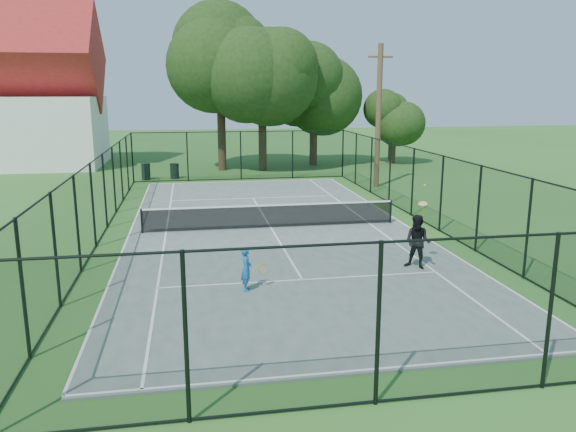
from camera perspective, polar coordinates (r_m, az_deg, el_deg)
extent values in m
plane|color=#326121|center=(22.45, -1.74, -1.35)|extent=(120.00, 120.00, 0.00)
cube|color=#52605A|center=(22.44, -1.74, -1.28)|extent=(11.00, 24.00, 0.06)
cylinder|color=black|center=(22.20, -14.63, -0.51)|extent=(0.08, 0.08, 0.95)
cylinder|color=black|center=(23.54, 10.39, 0.44)|extent=(0.08, 0.08, 0.95)
cube|color=black|center=(22.33, -1.75, -0.02)|extent=(10.00, 0.03, 0.88)
cube|color=white|center=(22.23, -1.76, 1.10)|extent=(10.00, 0.05, 0.06)
cylinder|color=#332114|center=(39.29, -6.74, 7.79)|extent=(0.56, 0.56, 4.32)
sphere|color=black|center=(39.17, -6.90, 13.79)|extent=(7.80, 7.80, 7.80)
cylinder|color=#332114|center=(38.91, -2.60, 7.32)|extent=(0.56, 0.56, 3.66)
sphere|color=black|center=(38.75, -2.65, 12.43)|extent=(6.56, 6.56, 6.56)
cylinder|color=#332114|center=(41.82, 2.60, 7.75)|extent=(0.56, 0.56, 3.74)
sphere|color=black|center=(41.67, 2.65, 12.34)|extent=(5.93, 5.93, 5.93)
cylinder|color=#332114|center=(43.59, 10.51, 6.75)|extent=(0.56, 0.56, 2.22)
sphere|color=black|center=(43.43, 10.63, 9.47)|extent=(3.88, 3.88, 3.88)
cylinder|color=black|center=(36.05, -14.24, 4.37)|extent=(0.54, 0.54, 0.96)
cylinder|color=black|center=(35.99, -14.28, 5.16)|extent=(0.58, 0.58, 0.05)
cylinder|color=black|center=(36.07, -11.45, 4.46)|extent=(0.54, 0.54, 0.91)
cylinder|color=black|center=(36.01, -11.48, 5.21)|extent=(0.58, 0.58, 0.05)
cylinder|color=#4C3823|center=(32.35, 9.17, 9.90)|extent=(0.30, 0.30, 7.94)
cube|color=#4C3823|center=(32.36, 9.38, 15.67)|extent=(1.40, 0.10, 0.10)
imported|color=blue|center=(15.39, -4.25, -5.38)|extent=(0.34, 0.48, 1.23)
torus|color=gold|center=(15.60, -2.65, -5.36)|extent=(0.27, 0.18, 0.29)
cylinder|color=silver|center=(15.60, -2.65, -5.36)|extent=(0.23, 0.15, 0.25)
imported|color=black|center=(17.64, 13.05, -2.58)|extent=(1.03, 1.00, 1.67)
torus|color=gold|center=(17.80, 13.54, 1.22)|extent=(0.30, 0.28, 0.14)
cylinder|color=silver|center=(17.80, 13.54, 1.22)|extent=(0.26, 0.24, 0.11)
sphere|color=#CCE526|center=(17.80, 13.72, 3.07)|extent=(0.07, 0.07, 0.07)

